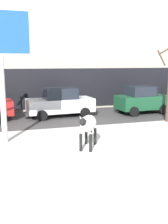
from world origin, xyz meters
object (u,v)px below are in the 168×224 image
object	(u,v)px
pedestrian_far_left	(53,97)
cow_holstein	(88,124)
car_darkgreen_hatchback	(142,100)
pedestrian_near_billboard	(139,94)
car_white_sedan	(60,102)

from	to	relation	value
pedestrian_far_left	cow_holstein	bearing A→B (deg)	-91.33
car_darkgreen_hatchback	pedestrian_far_left	distance (m)	6.47
car_darkgreen_hatchback	cow_holstein	bearing A→B (deg)	-133.30
car_darkgreen_hatchback	pedestrian_near_billboard	size ratio (longest dim) A/B	2.09
car_darkgreen_hatchback	pedestrian_far_left	bearing A→B (deg)	148.56
car_white_sedan	pedestrian_near_billboard	bearing A→B (deg)	22.11
cow_holstein	pedestrian_far_left	distance (m)	9.47
cow_holstein	pedestrian_near_billboard	xyz separation A→B (m)	(7.32, 9.46, -0.12)
pedestrian_far_left	car_darkgreen_hatchback	bearing A→B (deg)	-31.44
car_white_sedan	car_darkgreen_hatchback	xyz separation A→B (m)	(5.56, -0.47, 0.02)
pedestrian_near_billboard	pedestrian_far_left	distance (m)	7.10
pedestrian_near_billboard	pedestrian_far_left	world-z (taller)	same
car_white_sedan	car_darkgreen_hatchback	world-z (taller)	car_darkgreen_hatchback
car_white_sedan	pedestrian_far_left	distance (m)	2.90
car_white_sedan	pedestrian_near_billboard	distance (m)	7.70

